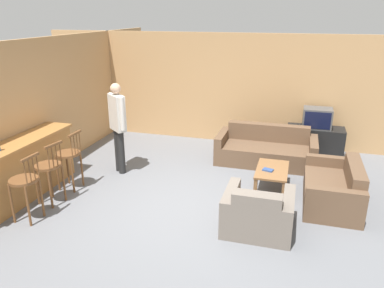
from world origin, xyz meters
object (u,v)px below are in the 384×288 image
(armchair_near, at_px, (258,214))
(coffee_table, at_px, (272,172))
(bar_chair_mid, at_px, (49,170))
(book_on_table, at_px, (268,170))
(couch_far, at_px, (266,150))
(person_by_window, at_px, (118,123))
(loveseat_right, at_px, (334,189))
(bar_chair_far, at_px, (69,158))
(tv, at_px, (317,118))
(bar_chair_near, at_px, (25,185))
(tv_unit, at_px, (315,141))

(armchair_near, relative_size, coffee_table, 1.06)
(bar_chair_mid, height_order, book_on_table, bar_chair_mid)
(couch_far, relative_size, person_by_window, 1.14)
(book_on_table, bearing_deg, armchair_near, -90.66)
(coffee_table, bearing_deg, loveseat_right, -11.97)
(bar_chair_far, distance_m, loveseat_right, 4.61)
(couch_far, bearing_deg, person_by_window, -154.39)
(coffee_table, height_order, tv, tv)
(book_on_table, bearing_deg, bar_chair_far, -166.32)
(tv, bearing_deg, bar_chair_near, -135.45)
(loveseat_right, height_order, person_by_window, person_by_window)
(tv_unit, bearing_deg, person_by_window, -150.45)
(loveseat_right, xyz_separation_m, tv_unit, (-0.28, 2.34, 0.04))
(loveseat_right, distance_m, coffee_table, 1.07)
(couch_far, xyz_separation_m, coffee_table, (0.23, -1.31, 0.08))
(loveseat_right, bearing_deg, armchair_near, -133.82)
(armchair_near, distance_m, book_on_table, 1.31)
(couch_far, relative_size, tv, 3.35)
(bar_chair_mid, distance_m, tv, 5.60)
(bar_chair_mid, relative_size, coffee_table, 1.15)
(bar_chair_mid, relative_size, loveseat_right, 0.70)
(coffee_table, bearing_deg, tv, 70.05)
(book_on_table, bearing_deg, person_by_window, 178.15)
(book_on_table, bearing_deg, loveseat_right, -6.26)
(tv_unit, bearing_deg, bar_chair_far, -144.40)
(bar_chair_near, xyz_separation_m, coffee_table, (3.50, 2.08, -0.25))
(bar_chair_far, height_order, couch_far, bar_chair_far)
(loveseat_right, xyz_separation_m, book_on_table, (-1.11, 0.12, 0.16))
(coffee_table, xyz_separation_m, tv, (0.77, 2.12, 0.49))
(coffee_table, xyz_separation_m, person_by_window, (-2.98, -0.01, 0.67))
(loveseat_right, height_order, coffee_table, loveseat_right)
(loveseat_right, distance_m, book_on_table, 1.13)
(bar_chair_far, height_order, armchair_near, bar_chair_far)
(person_by_window, bearing_deg, tv, 29.52)
(couch_far, height_order, armchair_near, couch_far)
(bar_chair_mid, bearing_deg, person_by_window, 70.96)
(loveseat_right, distance_m, person_by_window, 4.10)
(tv, bearing_deg, person_by_window, -150.48)
(bar_chair_mid, height_order, tv, bar_chair_mid)
(couch_far, relative_size, tv_unit, 1.66)
(tv_unit, height_order, book_on_table, tv_unit)
(bar_chair_near, distance_m, couch_far, 4.72)
(bar_chair_near, distance_m, coffee_table, 4.08)
(bar_chair_far, xyz_separation_m, coffee_table, (3.50, 0.93, -0.25))
(coffee_table, xyz_separation_m, book_on_table, (-0.07, -0.10, 0.08))
(armchair_near, height_order, book_on_table, armchair_near)
(person_by_window, bearing_deg, coffee_table, 0.10)
(tv, bearing_deg, couch_far, -141.14)
(bar_chair_far, bearing_deg, loveseat_right, 8.92)
(couch_far, xyz_separation_m, book_on_table, (0.16, -1.41, 0.16))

